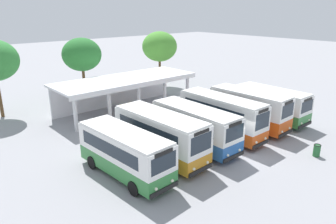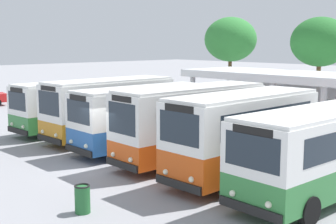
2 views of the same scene
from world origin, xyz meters
name	(u,v)px [view 1 (image 1 of 2)]	position (x,y,z in m)	size (l,w,h in m)	color
ground_plane	(242,155)	(0.00, 0.00, 0.00)	(180.00, 180.00, 0.00)	#939399
city_bus_nearest_orange	(125,151)	(-7.90, 3.18, 1.66)	(2.64, 7.30, 2.99)	black
city_bus_second_in_row	(160,134)	(-4.69, 3.57, 1.82)	(2.61, 7.67, 3.29)	black
city_bus_middle_cream	(195,125)	(-1.49, 3.34, 1.73)	(2.46, 7.58, 3.11)	black
city_bus_fourth_amber	(221,115)	(1.72, 3.43, 1.85)	(2.29, 7.82, 3.36)	black
city_bus_fifth_blue	(249,108)	(4.93, 3.00, 1.85)	(2.46, 7.25, 3.35)	black
city_bus_far_end_green	(271,103)	(8.14, 2.79, 1.70)	(2.56, 7.02, 3.05)	black
terminal_canopy	(123,85)	(-0.19, 14.93, 2.60)	(14.64, 5.39, 3.40)	silver
waiting_chair_end_by_column	(121,108)	(-1.12, 13.99, 0.52)	(0.45, 0.45, 0.86)	slate
waiting_chair_second_from_end	(126,107)	(-0.56, 13.95, 0.52)	(0.45, 0.45, 0.86)	slate
waiting_chair_middle_seat	(130,106)	(0.00, 14.02, 0.52)	(0.45, 0.45, 0.86)	slate
waiting_chair_fourth_seat	(135,105)	(0.56, 13.89, 0.52)	(0.45, 0.45, 0.86)	slate
roadside_tree_behind_canopy	(82,55)	(-1.84, 20.35, 5.29)	(4.26, 4.26, 7.12)	brown
roadside_tree_east_of_canopy	(160,47)	(9.39, 20.47, 5.30)	(4.61, 4.61, 7.28)	brown
litter_bin_apron	(317,150)	(3.90, -3.61, 0.46)	(0.49, 0.49, 0.90)	#266633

